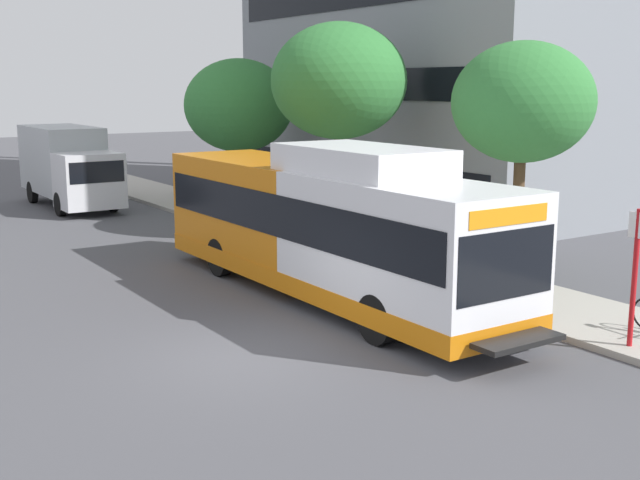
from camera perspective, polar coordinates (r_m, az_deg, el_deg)
ground_plane at (r=22.14m, az=-14.85°, el=-2.30°), size 120.00×120.00×0.00m
sidewalk_curb at (r=23.57m, az=3.09°, el=-0.97°), size 3.00×56.00×0.14m
transit_bus at (r=18.72m, az=0.38°, el=1.01°), size 2.58×12.25×3.65m
bus_stop_sign_pole at (r=15.84m, az=21.53°, el=-1.82°), size 0.10×0.36×2.60m
street_tree_near_stop at (r=19.84m, az=14.24°, el=9.44°), size 3.38×3.38×5.84m
street_tree_mid_block at (r=25.91m, az=1.35°, el=11.23°), size 4.34×4.34×6.77m
street_tree_far_block at (r=31.97m, az=-5.81°, el=9.50°), size 4.27×4.27×5.83m
box_truck_background at (r=34.46m, az=-17.49°, el=5.16°), size 2.32×7.01×3.25m
lattice_comm_tower at (r=47.67m, az=-0.89°, el=16.55°), size 1.10×1.10×28.73m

